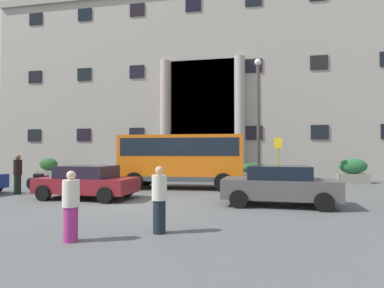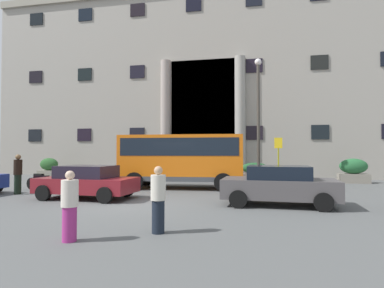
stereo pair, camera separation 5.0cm
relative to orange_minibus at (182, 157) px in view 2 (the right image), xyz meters
The scene contains 16 objects.
ground_plane 5.82m from the orange_minibus, 98.19° to the right, with size 80.00×64.00×0.12m, color #525353.
office_building_facade 13.39m from the orange_minibus, 93.77° to the left, with size 34.55×9.65×15.22m.
orange_minibus is the anchor object (origin of this frame).
bus_stop_sign 5.56m from the orange_minibus, 22.77° to the left, with size 0.44×0.08×2.74m.
hedge_planter_far_east 6.09m from the orange_minibus, 119.65° to the left, with size 1.53×0.77×1.45m.
hedge_planter_east 11.00m from the orange_minibus, 26.18° to the left, with size 1.73×0.90×1.52m.
hedge_planter_west 12.67m from the orange_minibus, 156.12° to the left, with size 1.54×0.78×1.47m.
hedge_planter_entrance_right 6.30m from the orange_minibus, 52.07° to the left, with size 1.86×0.93×1.23m.
parked_hatchback_near 5.41m from the orange_minibus, 124.43° to the right, with size 4.02×2.22×1.36m.
parked_compact_extra 6.55m from the orange_minibus, 44.43° to the right, with size 4.10×2.26×1.42m.
motorcycle_near_kerb 7.28m from the orange_minibus, 163.06° to the right, with size 1.90×0.62×0.89m.
motorcycle_far_end 4.78m from the orange_minibus, 151.62° to the right, with size 2.08×0.55×0.89m.
pedestrian_man_red_shirt 7.81m from the orange_minibus, 151.20° to the right, with size 0.36×0.36×1.82m.
pedestrian_woman_dark_dress 9.29m from the orange_minibus, 80.53° to the right, with size 0.36×0.36×1.58m.
pedestrian_man_crossing 10.20m from the orange_minibus, 90.81° to the right, with size 0.36×0.36×1.52m.
lamppost_plaza_centre 5.40m from the orange_minibus, 30.97° to the left, with size 0.40×0.40×7.41m.
Camera 2 is at (4.54, -10.83, 1.92)m, focal length 29.48 mm.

